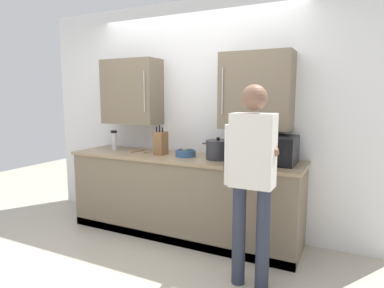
{
  "coord_description": "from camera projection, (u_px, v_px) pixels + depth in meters",
  "views": [
    {
      "loc": [
        1.71,
        -2.31,
        1.55
      ],
      "look_at": [
        0.15,
        0.84,
        1.05
      ],
      "focal_mm": 31.17,
      "sensor_mm": 36.0,
      "label": 1
    }
  ],
  "objects": [
    {
      "name": "back_wall_tiled",
      "position": [
        195.0,
        111.0,
        3.9
      ],
      "size": [
        4.24,
        0.44,
        2.65
      ],
      "color": "white",
      "rests_on": "ground_plane"
    },
    {
      "name": "person_figure",
      "position": [
        252.0,
        169.0,
        2.63
      ],
      "size": [
        0.44,
        0.54,
        1.65
      ],
      "color": "#282D3D",
      "rests_on": "ground_plane"
    },
    {
      "name": "stock_pot",
      "position": [
        218.0,
        150.0,
        3.48
      ],
      "size": [
        0.35,
        0.26,
        0.23
      ],
      "color": "#2D2D33",
      "rests_on": "counter_unit"
    },
    {
      "name": "counter_unit",
      "position": [
        182.0,
        196.0,
        3.74
      ],
      "size": [
        2.65,
        0.66,
        0.9
      ],
      "color": "#756651",
      "rests_on": "ground_plane"
    },
    {
      "name": "knife_block",
      "position": [
        161.0,
        143.0,
        3.76
      ],
      "size": [
        0.11,
        0.15,
        0.34
      ],
      "color": "brown",
      "rests_on": "counter_unit"
    },
    {
      "name": "fruit_bowl",
      "position": [
        185.0,
        153.0,
        3.65
      ],
      "size": [
        0.22,
        0.22,
        0.09
      ],
      "color": "#335684",
      "rests_on": "counter_unit"
    },
    {
      "name": "microwave_oven",
      "position": [
        265.0,
        149.0,
        3.29
      ],
      "size": [
        0.54,
        0.77,
        0.27
      ],
      "color": "black",
      "rests_on": "counter_unit"
    },
    {
      "name": "ground_plane",
      "position": [
        136.0,
        269.0,
        3.02
      ],
      "size": [
        9.77,
        9.77,
        0.0
      ],
      "primitive_type": "plane",
      "color": "#B7AD99"
    },
    {
      "name": "thermos_flask",
      "position": [
        114.0,
        140.0,
        4.06
      ],
      "size": [
        0.07,
        0.07,
        0.24
      ],
      "color": "#B7BABF",
      "rests_on": "counter_unit"
    },
    {
      "name": "wooden_spoon",
      "position": [
        142.0,
        151.0,
        3.93
      ],
      "size": [
        0.21,
        0.22,
        0.02
      ],
      "color": "#A37547",
      "rests_on": "counter_unit"
    }
  ]
}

